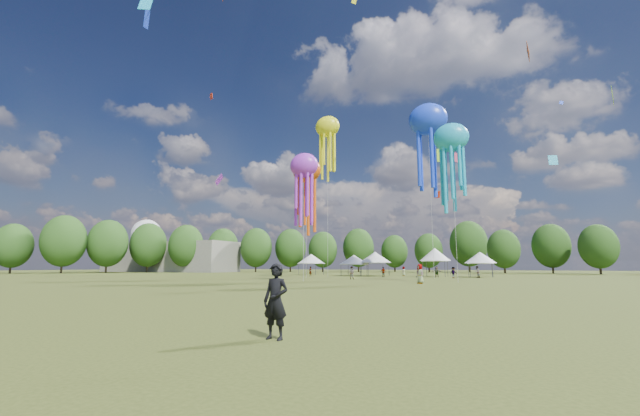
% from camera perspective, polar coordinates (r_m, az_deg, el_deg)
% --- Properties ---
extents(ground, '(300.00, 300.00, 0.00)m').
position_cam_1_polar(ground, '(17.70, -23.91, -13.15)').
color(ground, '#384416').
rests_on(ground, ground).
extents(observer_main, '(0.66, 0.45, 1.77)m').
position_cam_1_polar(observer_main, '(9.72, -6.39, -13.14)').
color(observer_main, black).
rests_on(observer_main, ground).
extents(spectator_near, '(0.79, 0.62, 1.62)m').
position_cam_1_polar(spectator_near, '(51.01, 4.55, -9.26)').
color(spectator_near, gray).
rests_on(spectator_near, ground).
extents(spectators_far, '(25.74, 28.75, 1.86)m').
position_cam_1_polar(spectators_far, '(57.90, 14.69, -8.89)').
color(spectators_far, gray).
rests_on(spectators_far, ground).
extents(festival_tents, '(35.21, 9.20, 4.47)m').
position_cam_1_polar(festival_tents, '(68.57, 9.04, -7.06)').
color(festival_tents, '#47474C').
rests_on(festival_tents, ground).
extents(show_kites, '(25.07, 16.87, 24.73)m').
position_cam_1_polar(show_kites, '(54.40, 7.58, 7.56)').
color(show_kites, '#D94D0D').
rests_on(show_kites, ground).
extents(small_kites, '(73.22, 55.67, 46.07)m').
position_cam_1_polar(small_kites, '(61.12, 9.88, 19.01)').
color(small_kites, '#D94D0D').
rests_on(small_kites, ground).
extents(treeline, '(201.57, 95.24, 13.43)m').
position_cam_1_polar(treeline, '(76.35, 11.85, -4.47)').
color(treeline, '#38281C').
rests_on(treeline, ground).
extents(hangar, '(40.00, 12.00, 8.00)m').
position_cam_1_polar(hangar, '(119.44, -20.89, -6.63)').
color(hangar, gray).
rests_on(hangar, ground).
extents(radome, '(9.00, 9.00, 16.00)m').
position_cam_1_polar(radome, '(135.46, -23.71, -4.07)').
color(radome, white).
rests_on(radome, ground).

